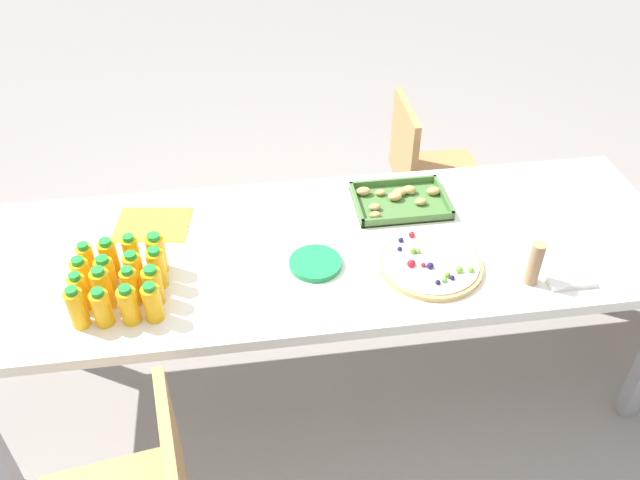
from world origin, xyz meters
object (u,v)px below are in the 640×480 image
at_px(juice_bottle_6, 131,287).
at_px(napkin_stack, 565,272).
at_px(juice_bottle_2, 129,305).
at_px(juice_bottle_4, 80,292).
at_px(cardboard_tube, 535,264).
at_px(juice_bottle_1, 102,308).
at_px(juice_bottle_14, 132,255).
at_px(juice_bottle_7, 153,286).
at_px(juice_bottle_13, 109,259).
at_px(juice_bottle_15, 157,254).
at_px(juice_bottle_11, 157,268).
at_px(paper_folder, 153,224).
at_px(juice_bottle_8, 82,276).
at_px(juice_bottle_5, 103,289).
at_px(juice_bottle_9, 106,275).
at_px(snack_tray, 399,200).
at_px(juice_bottle_0, 77,308).
at_px(juice_bottle_10, 134,271).
at_px(fruit_pizza, 431,264).
at_px(juice_bottle_12, 87,261).
at_px(party_table, 323,258).
at_px(plate_stack, 315,263).
at_px(chair_far_right, 426,169).
at_px(juice_bottle_3, 152,303).

height_order(juice_bottle_6, napkin_stack, juice_bottle_6).
xyz_separation_m(juice_bottle_2, juice_bottle_4, (-0.15, 0.08, 0.00)).
bearing_deg(cardboard_tube, juice_bottle_1, 179.60).
height_order(juice_bottle_4, juice_bottle_14, juice_bottle_14).
bearing_deg(juice_bottle_7, juice_bottle_14, 116.35).
height_order(juice_bottle_13, napkin_stack, juice_bottle_13).
relative_size(juice_bottle_2, juice_bottle_15, 0.92).
height_order(juice_bottle_7, juice_bottle_11, juice_bottle_11).
xyz_separation_m(juice_bottle_2, paper_folder, (0.03, 0.47, -0.06)).
relative_size(juice_bottle_8, juice_bottle_13, 0.93).
bearing_deg(juice_bottle_14, paper_folder, 80.78).
height_order(juice_bottle_5, juice_bottle_9, juice_bottle_5).
distance_m(juice_bottle_5, cardboard_tube, 1.35).
height_order(juice_bottle_4, juice_bottle_13, juice_bottle_13).
bearing_deg(juice_bottle_7, snack_tray, 24.70).
bearing_deg(juice_bottle_4, juice_bottle_0, -87.24).
distance_m(juice_bottle_10, fruit_pizza, 0.96).
distance_m(juice_bottle_14, fruit_pizza, 0.98).
xyz_separation_m(juice_bottle_7, juice_bottle_10, (-0.06, 0.08, -0.00)).
height_order(juice_bottle_2, napkin_stack, juice_bottle_2).
relative_size(juice_bottle_7, juice_bottle_10, 1.03).
relative_size(juice_bottle_1, juice_bottle_12, 1.00).
relative_size(juice_bottle_0, juice_bottle_1, 1.10).
xyz_separation_m(juice_bottle_2, juice_bottle_11, (0.08, 0.15, 0.01)).
relative_size(juice_bottle_11, paper_folder, 0.57).
bearing_deg(juice_bottle_13, party_table, 3.93).
distance_m(juice_bottle_5, juice_bottle_7, 0.15).
xyz_separation_m(juice_bottle_8, juice_bottle_9, (0.07, -0.00, -0.00)).
distance_m(juice_bottle_6, plate_stack, 0.59).
xyz_separation_m(chair_far_right, juice_bottle_8, (-1.38, -0.87, 0.28)).
bearing_deg(juice_bottle_11, juice_bottle_6, -137.35).
bearing_deg(juice_bottle_14, juice_bottle_5, -117.16).
xyz_separation_m(juice_bottle_6, juice_bottle_12, (-0.15, 0.15, -0.00)).
height_order(juice_bottle_9, snack_tray, juice_bottle_9).
bearing_deg(juice_bottle_13, juice_bottle_15, 0.08).
bearing_deg(cardboard_tube, juice_bottle_3, 179.63).
xyz_separation_m(juice_bottle_13, paper_folder, (0.11, 0.25, -0.06)).
height_order(juice_bottle_2, paper_folder, juice_bottle_2).
xyz_separation_m(juice_bottle_2, juice_bottle_13, (-0.08, 0.22, 0.00)).
xyz_separation_m(juice_bottle_12, snack_tray, (1.10, 0.25, -0.05)).
bearing_deg(juice_bottle_7, juice_bottle_15, 88.62).
bearing_deg(juice_bottle_6, juice_bottle_8, 154.59).
bearing_deg(fruit_pizza, cardboard_tube, -21.46).
bearing_deg(juice_bottle_0, juice_bottle_12, 90.30).
distance_m(juice_bottle_12, juice_bottle_15, 0.22).
bearing_deg(snack_tray, juice_bottle_12, -166.99).
height_order(chair_far_right, paper_folder, chair_far_right).
bearing_deg(juice_bottle_7, juice_bottle_0, -162.06).
xyz_separation_m(plate_stack, paper_folder, (-0.55, 0.30, -0.01)).
distance_m(chair_far_right, juice_bottle_15, 1.43).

